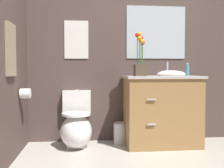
# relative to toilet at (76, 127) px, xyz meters

# --- Properties ---
(wall_back) EXTENTS (4.57, 0.05, 2.50)m
(wall_back) POSITION_rel_toilet_xyz_m (1.04, 0.30, 1.01)
(wall_back) COLOR #4C3D38
(wall_back) RESTS_ON ground_plane
(toilet) EXTENTS (0.38, 0.59, 0.69)m
(toilet) POSITION_rel_toilet_xyz_m (0.00, 0.00, 0.00)
(toilet) COLOR white
(toilet) RESTS_ON ground_plane
(vanity_cabinet) EXTENTS (0.94, 0.56, 1.05)m
(vanity_cabinet) POSITION_rel_toilet_xyz_m (1.07, -0.03, 0.20)
(vanity_cabinet) COLOR #9E7242
(vanity_cabinet) RESTS_ON ground_plane
(flower_vase) EXTENTS (0.14, 0.14, 0.53)m
(flower_vase) POSITION_rel_toilet_xyz_m (0.77, -0.09, 0.81)
(flower_vase) COLOR #4C3D2D
(flower_vase) RESTS_ON vanity_cabinet
(soap_bottle) EXTENTS (0.05, 0.05, 0.17)m
(soap_bottle) POSITION_rel_toilet_xyz_m (1.42, 0.05, 0.70)
(soap_bottle) COLOR teal
(soap_bottle) RESTS_ON vanity_cabinet
(trash_bin) EXTENTS (0.18, 0.18, 0.27)m
(trash_bin) POSITION_rel_toilet_xyz_m (0.56, 0.08, -0.11)
(trash_bin) COLOR #B7B7BC
(trash_bin) RESTS_ON ground_plane
(wall_poster) EXTENTS (0.31, 0.01, 0.49)m
(wall_poster) POSITION_rel_toilet_xyz_m (-0.00, 0.27, 1.10)
(wall_poster) COLOR silver
(wall_mirror) EXTENTS (0.80, 0.01, 0.70)m
(wall_mirror) POSITION_rel_toilet_xyz_m (1.06, 0.27, 1.21)
(wall_mirror) COLOR #B2BCC6
(hanging_towel) EXTENTS (0.03, 0.28, 0.52)m
(hanging_towel) POSITION_rel_toilet_xyz_m (-0.61, -0.55, 0.90)
(hanging_towel) COLOR gray
(toilet_paper_roll) EXTENTS (0.11, 0.11, 0.11)m
(toilet_paper_roll) POSITION_rel_toilet_xyz_m (-0.56, -0.20, 0.44)
(toilet_paper_roll) COLOR white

